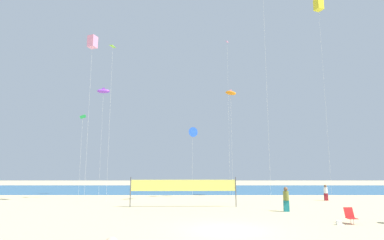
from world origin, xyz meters
TOP-DOWN VIEW (x-y plane):
  - ground_plane at (0.00, 0.00)m, footprint 120.00×120.00m
  - ocean_band at (0.00, 29.95)m, footprint 120.00×20.00m
  - beachgoer_white_shirt at (11.21, 14.12)m, footprint 0.35×0.35m
  - beachgoer_olive_shirt at (5.05, 6.63)m, footprint 0.40×0.40m
  - folding_beach_chair at (7.24, 1.84)m, footprint 0.52×0.65m
  - volleyball_net at (-2.54, 9.23)m, footprint 8.70×0.25m
  - beach_handbag at (6.40, 1.48)m, footprint 0.30×0.15m
  - kite_lime_diamond at (-9.96, 13.41)m, footprint 0.67×0.65m
  - kite_blue_delta at (-1.79, 16.88)m, footprint 1.13×0.81m
  - kite_green_diamond at (-13.41, 15.43)m, footprint 0.81×0.81m
  - kite_pink_diamond at (2.39, 18.12)m, footprint 0.52×0.53m
  - kite_violet_inflatable at (-12.41, 19.03)m, footprint 1.57×0.83m
  - kite_yellow_box at (12.20, 15.05)m, footprint 1.02×1.02m
  - kite_orange_inflatable at (2.40, 16.12)m, footprint 1.39×1.14m
  - kite_pink_box at (-11.43, 11.51)m, footprint 0.92×0.92m

SIDE VIEW (x-z plane):
  - ground_plane at x=0.00m, z-range 0.00..0.00m
  - ocean_band at x=0.00m, z-range 0.00..0.01m
  - beach_handbag at x=6.40m, z-range 0.00..0.24m
  - folding_beach_chair at x=7.24m, z-range 0.02..0.91m
  - beachgoer_white_shirt at x=11.21m, z-range 0.05..1.57m
  - beachgoer_olive_shirt at x=5.05m, z-range 0.06..1.82m
  - volleyball_net at x=-2.54m, z-range 0.44..2.84m
  - kite_blue_delta at x=-1.79m, z-range 3.23..10.77m
  - kite_green_diamond at x=-13.41m, z-range 4.06..12.81m
  - kite_orange_inflatable at x=2.40m, z-range 5.39..17.02m
  - kite_violet_inflatable at x=-12.41m, z-range 5.87..18.47m
  - kite_pink_box at x=-11.43m, z-range 7.26..22.97m
  - kite_lime_diamond at x=-9.96m, z-range 7.34..23.04m
  - kite_pink_diamond at x=2.39m, z-range 7.95..26.17m
  - kite_yellow_box at x=12.20m, z-range 10.15..31.79m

